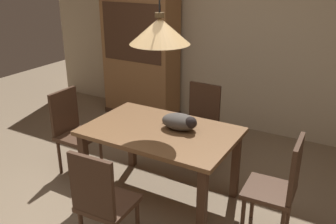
# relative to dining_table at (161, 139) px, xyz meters

# --- Properties ---
(back_wall) EXTENTS (6.40, 0.10, 2.90)m
(back_wall) POSITION_rel_dining_table_xyz_m (-0.06, 2.11, 0.80)
(back_wall) COLOR beige
(back_wall) RESTS_ON ground
(dining_table) EXTENTS (1.40, 0.90, 0.75)m
(dining_table) POSITION_rel_dining_table_xyz_m (0.00, 0.00, 0.00)
(dining_table) COLOR brown
(dining_table) RESTS_ON ground
(chair_near_front) EXTENTS (0.42, 0.42, 0.93)m
(chair_near_front) POSITION_rel_dining_table_xyz_m (0.00, -0.88, -0.14)
(chair_near_front) COLOR #472D1E
(chair_near_front) RESTS_ON ground
(chair_left_side) EXTENTS (0.40, 0.40, 0.93)m
(chair_left_side) POSITION_rel_dining_table_xyz_m (-1.13, 0.00, -0.14)
(chair_left_side) COLOR #472D1E
(chair_left_side) RESTS_ON ground
(chair_far_back) EXTENTS (0.41, 0.41, 0.93)m
(chair_far_back) POSITION_rel_dining_table_xyz_m (0.00, 0.88, -0.14)
(chair_far_back) COLOR #472D1E
(chair_far_back) RESTS_ON ground
(chair_right_side) EXTENTS (0.42, 0.42, 0.93)m
(chair_right_side) POSITION_rel_dining_table_xyz_m (1.13, 0.00, -0.14)
(chair_right_side) COLOR #472D1E
(chair_right_side) RESTS_ON ground
(cat_sleeping) EXTENTS (0.39, 0.25, 0.16)m
(cat_sleeping) POSITION_rel_dining_table_xyz_m (0.16, 0.10, 0.18)
(cat_sleeping) COLOR #4C4742
(cat_sleeping) RESTS_ON dining_table
(pendant_lamp) EXTENTS (0.52, 0.52, 1.30)m
(pendant_lamp) POSITION_rel_dining_table_xyz_m (-0.00, 0.00, 1.01)
(pendant_lamp) COLOR #E5B775
(hutch_bookcase) EXTENTS (1.12, 0.45, 1.85)m
(hutch_bookcase) POSITION_rel_dining_table_xyz_m (-1.41, 1.78, 0.24)
(hutch_bookcase) COLOR olive
(hutch_bookcase) RESTS_ON ground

